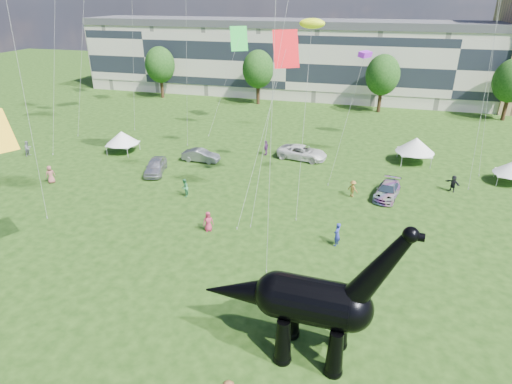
# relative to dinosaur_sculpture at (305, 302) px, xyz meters

# --- Properties ---
(ground) EXTENTS (220.00, 220.00, 0.00)m
(ground) POSITION_rel_dinosaur_sculpture_xyz_m (-5.30, 0.23, -3.25)
(ground) COLOR #16330C
(ground) RESTS_ON ground
(terrace_row) EXTENTS (78.00, 11.00, 12.00)m
(terrace_row) POSITION_rel_dinosaur_sculpture_xyz_m (-13.30, 62.23, 2.75)
(terrace_row) COLOR beige
(terrace_row) RESTS_ON ground
(tree_far_left) EXTENTS (5.20, 5.20, 9.44)m
(tree_far_left) POSITION_rel_dinosaur_sculpture_xyz_m (-35.30, 53.23, 3.04)
(tree_far_left) COLOR #382314
(tree_far_left) RESTS_ON ground
(tree_mid_left) EXTENTS (5.20, 5.20, 9.44)m
(tree_mid_left) POSITION_rel_dinosaur_sculpture_xyz_m (-17.30, 53.23, 3.04)
(tree_mid_left) COLOR #382314
(tree_mid_left) RESTS_ON ground
(tree_mid_right) EXTENTS (5.20, 5.20, 9.44)m
(tree_mid_right) POSITION_rel_dinosaur_sculpture_xyz_m (2.70, 53.23, 3.04)
(tree_mid_right) COLOR #382314
(tree_mid_right) RESTS_ON ground
(dinosaur_sculpture) EXTENTS (10.50, 2.96, 8.60)m
(dinosaur_sculpture) POSITION_rel_dinosaur_sculpture_xyz_m (0.00, 0.00, 0.00)
(dinosaur_sculpture) COLOR black
(dinosaur_sculpture) RESTS_ON ground
(car_silver) EXTENTS (2.96, 4.86, 1.55)m
(car_silver) POSITION_rel_dinosaur_sculpture_xyz_m (-19.27, 20.26, -2.47)
(car_silver) COLOR silver
(car_silver) RESTS_ON ground
(car_grey) EXTENTS (4.22, 1.51, 1.39)m
(car_grey) POSITION_rel_dinosaur_sculpture_xyz_m (-16.03, 24.79, -2.55)
(car_grey) COLOR slate
(car_grey) RESTS_ON ground
(car_white) EXTENTS (5.94, 3.43, 1.56)m
(car_white) POSITION_rel_dinosaur_sculpture_xyz_m (-5.21, 28.67, -2.47)
(car_white) COLOR silver
(car_white) RESTS_ON ground
(car_dark) EXTENTS (2.73, 4.87, 1.33)m
(car_dark) POSITION_rel_dinosaur_sculpture_xyz_m (4.18, 20.79, -2.58)
(car_dark) COLOR #595960
(car_dark) RESTS_ON ground
(gazebo_near) EXTENTS (4.61, 4.61, 2.90)m
(gazebo_near) POSITION_rel_dinosaur_sculpture_xyz_m (6.98, 30.95, -1.21)
(gazebo_near) COLOR silver
(gazebo_near) RESTS_ON ground
(gazebo_left) EXTENTS (3.77, 3.77, 2.60)m
(gazebo_left) POSITION_rel_dinosaur_sculpture_xyz_m (-26.05, 25.04, -1.42)
(gazebo_left) COLOR white
(gazebo_left) RESTS_ON ground
(visitors) EXTENTS (56.43, 36.90, 1.87)m
(visitors) POSITION_rel_dinosaur_sculpture_xyz_m (-8.10, 17.01, -2.39)
(visitors) COLOR navy
(visitors) RESTS_ON ground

